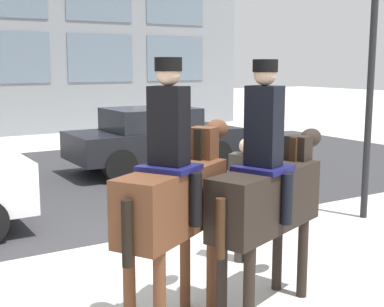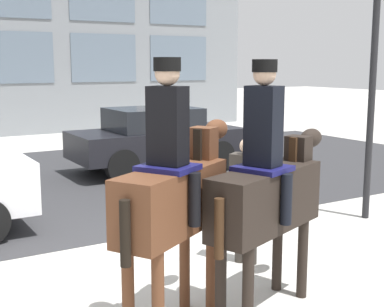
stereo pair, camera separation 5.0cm
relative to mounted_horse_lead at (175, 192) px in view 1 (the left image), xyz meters
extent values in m
plane|color=#B2AFA8|center=(0.44, 2.17, -1.34)|extent=(80.00, 80.00, 0.00)
cube|color=#2D2D30|center=(0.44, 6.92, -1.34)|extent=(21.93, 8.50, 0.01)
cube|color=slate|center=(2.05, 15.00, 1.39)|extent=(2.57, 0.02, 1.78)
cube|color=slate|center=(5.26, 15.00, 1.39)|extent=(2.57, 0.02, 1.78)
cube|color=slate|center=(8.48, 15.00, 1.39)|extent=(2.57, 0.02, 1.78)
cube|color=slate|center=(8.48, 15.00, 3.61)|extent=(2.57, 0.02, 1.78)
cube|color=#59331E|center=(-0.03, -0.02, -0.07)|extent=(1.41, 1.07, 0.60)
cylinder|color=#59331E|center=(0.32, 0.36, -0.85)|extent=(0.11, 0.11, 0.97)
cylinder|color=#59331E|center=(0.47, 0.10, -0.85)|extent=(0.11, 0.11, 0.97)
cylinder|color=#59331E|center=(-0.54, -0.14, -0.85)|extent=(0.11, 0.11, 0.97)
cylinder|color=#59331E|center=(-0.38, -0.40, -0.85)|extent=(0.11, 0.11, 0.97)
cube|color=#59331E|center=(0.49, 0.29, 0.28)|extent=(0.29, 0.31, 0.52)
cube|color=black|center=(0.38, 0.23, 0.30)|extent=(0.07, 0.09, 0.47)
ellipsoid|color=#59331E|center=(0.74, 0.43, 0.49)|extent=(0.40, 0.35, 0.21)
cube|color=silver|center=(0.83, 0.49, 0.51)|extent=(0.13, 0.11, 0.08)
cylinder|color=black|center=(-0.66, -0.39, -0.18)|extent=(0.09, 0.09, 0.55)
cube|color=#14144C|center=(-0.09, -0.05, 0.25)|extent=(0.60, 0.62, 0.05)
cube|color=black|center=(-0.09, -0.05, 0.62)|extent=(0.35, 0.39, 0.69)
sphere|color=#D1A889|center=(-0.09, -0.05, 1.08)|extent=(0.22, 0.22, 0.22)
cylinder|color=black|center=(-0.09, -0.05, 1.15)|extent=(0.24, 0.24, 0.12)
cylinder|color=black|center=(-0.23, 0.18, -0.01)|extent=(0.11, 0.11, 0.48)
cylinder|color=black|center=(0.04, -0.29, -0.01)|extent=(0.11, 0.11, 0.48)
cube|color=black|center=(0.97, -0.12, -0.17)|extent=(1.56, 0.94, 0.61)
cylinder|color=black|center=(1.42, 0.21, -0.91)|extent=(0.11, 0.11, 0.86)
cylinder|color=black|center=(1.53, -0.07, -0.91)|extent=(0.11, 0.11, 0.86)
cylinder|color=black|center=(0.41, -0.17, -0.91)|extent=(0.11, 0.11, 0.86)
cylinder|color=black|center=(0.52, -0.45, -0.91)|extent=(0.11, 0.11, 0.86)
cube|color=black|center=(1.59, 0.11, 0.16)|extent=(0.27, 0.30, 0.48)
cube|color=#382314|center=(1.47, 0.07, 0.18)|extent=(0.07, 0.09, 0.43)
ellipsoid|color=black|center=(1.86, 0.22, 0.34)|extent=(0.40, 0.31, 0.21)
cube|color=silver|center=(1.96, 0.25, 0.36)|extent=(0.14, 0.09, 0.08)
cylinder|color=#382314|center=(0.23, -0.40, -0.28)|extent=(0.09, 0.09, 0.55)
cube|color=#14144C|center=(0.90, -0.15, 0.16)|extent=(0.59, 0.61, 0.05)
cube|color=black|center=(0.90, -0.15, 0.57)|extent=(0.32, 0.38, 0.77)
sphere|color=#D1A889|center=(0.90, -0.15, 1.06)|extent=(0.22, 0.22, 0.22)
cylinder|color=black|center=(0.90, -0.15, 1.14)|extent=(0.24, 0.24, 0.12)
cylinder|color=black|center=(0.80, 0.11, -0.11)|extent=(0.11, 0.11, 0.49)
cylinder|color=black|center=(0.99, -0.40, -0.11)|extent=(0.11, 0.11, 0.49)
cylinder|color=#332D28|center=(1.65, 0.98, -0.92)|extent=(0.13, 0.13, 0.83)
cylinder|color=#332D28|center=(1.56, 1.12, -0.92)|extent=(0.13, 0.13, 0.83)
cube|color=#332D28|center=(1.61, 1.05, -0.22)|extent=(0.40, 0.46, 0.57)
sphere|color=#D1A889|center=(1.61, 1.05, 0.16)|extent=(0.20, 0.20, 0.20)
cube|color=#332D28|center=(1.48, 0.75, -0.06)|extent=(0.51, 0.38, 0.09)
cone|color=orange|center=(1.18, 0.56, -0.06)|extent=(0.17, 0.14, 0.04)
cube|color=black|center=(3.36, 6.96, -0.67)|extent=(4.00, 1.75, 0.62)
cube|color=black|center=(3.26, 6.96, -0.10)|extent=(2.00, 1.54, 0.51)
cylinder|color=black|center=(4.60, 6.16, -0.97)|extent=(0.73, 0.21, 0.73)
cylinder|color=black|center=(4.60, 7.77, -0.97)|extent=(0.73, 0.21, 0.73)
cylinder|color=black|center=(2.12, 6.16, -0.97)|extent=(0.73, 0.21, 0.73)
cylinder|color=black|center=(2.12, 7.77, -0.97)|extent=(0.73, 0.21, 0.73)
cylinder|color=black|center=(4.51, 1.68, 0.55)|extent=(0.11, 0.11, 3.79)
camera|label=1|loc=(-2.33, -4.15, 1.15)|focal=50.00mm
camera|label=2|loc=(-2.29, -4.18, 1.15)|focal=50.00mm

